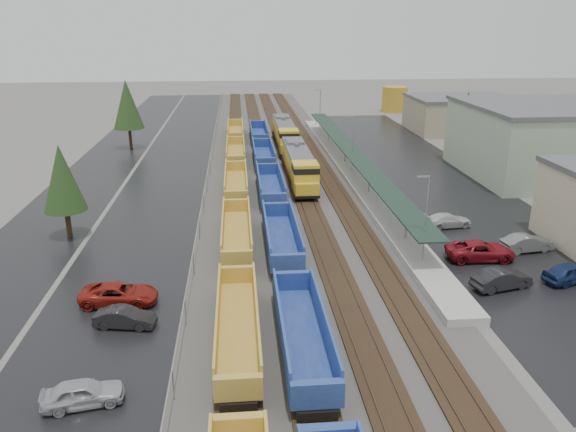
{
  "coord_description": "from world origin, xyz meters",
  "views": [
    {
      "loc": [
        -5.64,
        -22.03,
        19.56
      ],
      "look_at": [
        -1.07,
        28.38,
        2.0
      ],
      "focal_mm": 35.0,
      "sensor_mm": 36.0,
      "label": 1
    }
  ],
  "objects_px": {
    "locomotive_trail": "(285,134)",
    "parked_car_west_c": "(119,294)",
    "well_string_blue": "(275,209)",
    "parked_car_east_e": "(527,243)",
    "parked_car_east_a": "(501,279)",
    "parked_car_west_a": "(83,393)",
    "storage_tank": "(395,99)",
    "parked_car_east_d": "(571,273)",
    "parked_car_east_c": "(448,220)",
    "locomotive_lead": "(299,165)",
    "well_string_yellow": "(236,205)",
    "parked_car_west_b": "(125,318)",
    "parked_car_east_b": "(480,251)"
  },
  "relations": [
    {
      "from": "well_string_blue",
      "to": "storage_tank",
      "type": "xyz_separation_m",
      "value": [
        32.32,
        71.81,
        1.6
      ]
    },
    {
      "from": "parked_car_east_d",
      "to": "locomotive_lead",
      "type": "bearing_deg",
      "value": 14.72
    },
    {
      "from": "locomotive_trail",
      "to": "parked_car_west_c",
      "type": "relative_size",
      "value": 3.49
    },
    {
      "from": "parked_car_west_b",
      "to": "parked_car_east_d",
      "type": "height_order",
      "value": "parked_car_east_d"
    },
    {
      "from": "well_string_blue",
      "to": "parked_car_east_e",
      "type": "bearing_deg",
      "value": -25.71
    },
    {
      "from": "locomotive_lead",
      "to": "parked_car_east_a",
      "type": "bearing_deg",
      "value": -68.59
    },
    {
      "from": "parked_car_east_a",
      "to": "storage_tank",
      "type": "bearing_deg",
      "value": -24.14
    },
    {
      "from": "locomotive_trail",
      "to": "parked_car_west_b",
      "type": "xyz_separation_m",
      "value": [
        -15.58,
        -55.64,
        -1.67
      ]
    },
    {
      "from": "parked_car_east_c",
      "to": "locomotive_lead",
      "type": "bearing_deg",
      "value": 29.76
    },
    {
      "from": "locomotive_lead",
      "to": "well_string_yellow",
      "type": "bearing_deg",
      "value": -123.81
    },
    {
      "from": "well_string_yellow",
      "to": "parked_car_west_a",
      "type": "height_order",
      "value": "well_string_yellow"
    },
    {
      "from": "parked_car_west_b",
      "to": "parked_car_east_c",
      "type": "relative_size",
      "value": 0.86
    },
    {
      "from": "locomotive_trail",
      "to": "storage_tank",
      "type": "bearing_deg",
      "value": 52.56
    },
    {
      "from": "locomotive_trail",
      "to": "parked_car_east_a",
      "type": "relative_size",
      "value": 4.08
    },
    {
      "from": "storage_tank",
      "to": "parked_car_east_c",
      "type": "relative_size",
      "value": 1.18
    },
    {
      "from": "parked_car_west_b",
      "to": "parked_car_west_c",
      "type": "relative_size",
      "value": 0.74
    },
    {
      "from": "parked_car_east_c",
      "to": "parked_car_east_e",
      "type": "bearing_deg",
      "value": -151.88
    },
    {
      "from": "parked_car_east_c",
      "to": "parked_car_east_d",
      "type": "height_order",
      "value": "parked_car_east_d"
    },
    {
      "from": "parked_car_east_a",
      "to": "parked_car_east_e",
      "type": "bearing_deg",
      "value": -52.79
    },
    {
      "from": "locomotive_lead",
      "to": "locomotive_trail",
      "type": "relative_size",
      "value": 1.0
    },
    {
      "from": "parked_car_west_a",
      "to": "parked_car_east_a",
      "type": "height_order",
      "value": "parked_car_east_a"
    },
    {
      "from": "parked_car_west_a",
      "to": "locomotive_trail",
      "type": "bearing_deg",
      "value": -24.6
    },
    {
      "from": "locomotive_trail",
      "to": "parked_car_west_c",
      "type": "height_order",
      "value": "locomotive_trail"
    },
    {
      "from": "parked_car_east_c",
      "to": "parked_car_east_e",
      "type": "xyz_separation_m",
      "value": [
        4.78,
        -6.8,
        0.09
      ]
    },
    {
      "from": "parked_car_west_a",
      "to": "parked_car_east_a",
      "type": "distance_m",
      "value": 30.82
    },
    {
      "from": "storage_tank",
      "to": "parked_car_east_b",
      "type": "bearing_deg",
      "value": -100.35
    },
    {
      "from": "locomotive_trail",
      "to": "parked_car_west_b",
      "type": "height_order",
      "value": "locomotive_trail"
    },
    {
      "from": "parked_car_east_a",
      "to": "parked_car_east_d",
      "type": "bearing_deg",
      "value": -97.88
    },
    {
      "from": "parked_car_west_c",
      "to": "parked_car_east_c",
      "type": "bearing_deg",
      "value": -61.48
    },
    {
      "from": "well_string_blue",
      "to": "parked_car_west_a",
      "type": "bearing_deg",
      "value": -113.05
    },
    {
      "from": "parked_car_east_a",
      "to": "parked_car_east_c",
      "type": "bearing_deg",
      "value": -17.46
    },
    {
      "from": "parked_car_west_c",
      "to": "storage_tank",
      "type": "bearing_deg",
      "value": -22.88
    },
    {
      "from": "parked_car_east_a",
      "to": "locomotive_trail",
      "type": "bearing_deg",
      "value": -0.76
    },
    {
      "from": "parked_car_west_c",
      "to": "well_string_yellow",
      "type": "bearing_deg",
      "value": -20.15
    },
    {
      "from": "parked_car_west_a",
      "to": "parked_car_west_b",
      "type": "height_order",
      "value": "parked_car_west_a"
    },
    {
      "from": "locomotive_lead",
      "to": "storage_tank",
      "type": "distance_m",
      "value": 64.53
    },
    {
      "from": "parked_car_west_a",
      "to": "parked_car_east_c",
      "type": "bearing_deg",
      "value": -59.7
    },
    {
      "from": "locomotive_trail",
      "to": "well_string_yellow",
      "type": "xyz_separation_m",
      "value": [
        -8.0,
        -32.95,
        -1.18
      ]
    },
    {
      "from": "well_string_yellow",
      "to": "parked_car_east_e",
      "type": "relative_size",
      "value": 20.89
    },
    {
      "from": "locomotive_lead",
      "to": "parked_car_east_b",
      "type": "bearing_deg",
      "value": -63.23
    },
    {
      "from": "parked_car_east_e",
      "to": "parked_car_east_a",
      "type": "bearing_deg",
      "value": 132.2
    },
    {
      "from": "locomotive_trail",
      "to": "parked_car_west_b",
      "type": "bearing_deg",
      "value": -105.64
    },
    {
      "from": "locomotive_lead",
      "to": "storage_tank",
      "type": "height_order",
      "value": "storage_tank"
    },
    {
      "from": "parked_car_west_a",
      "to": "parked_car_east_d",
      "type": "height_order",
      "value": "parked_car_east_d"
    },
    {
      "from": "locomotive_lead",
      "to": "well_string_yellow",
      "type": "distance_m",
      "value": 14.43
    },
    {
      "from": "parked_car_west_a",
      "to": "parked_car_east_b",
      "type": "bearing_deg",
      "value": -70.15
    },
    {
      "from": "locomotive_lead",
      "to": "well_string_blue",
      "type": "xyz_separation_m",
      "value": [
        -4.0,
        -13.83,
        -1.13
      ]
    },
    {
      "from": "well_string_blue",
      "to": "parked_car_east_d",
      "type": "height_order",
      "value": "well_string_blue"
    },
    {
      "from": "parked_car_east_d",
      "to": "parked_car_east_e",
      "type": "height_order",
      "value": "parked_car_east_d"
    },
    {
      "from": "storage_tank",
      "to": "parked_car_west_b",
      "type": "relative_size",
      "value": 1.37
    }
  ]
}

